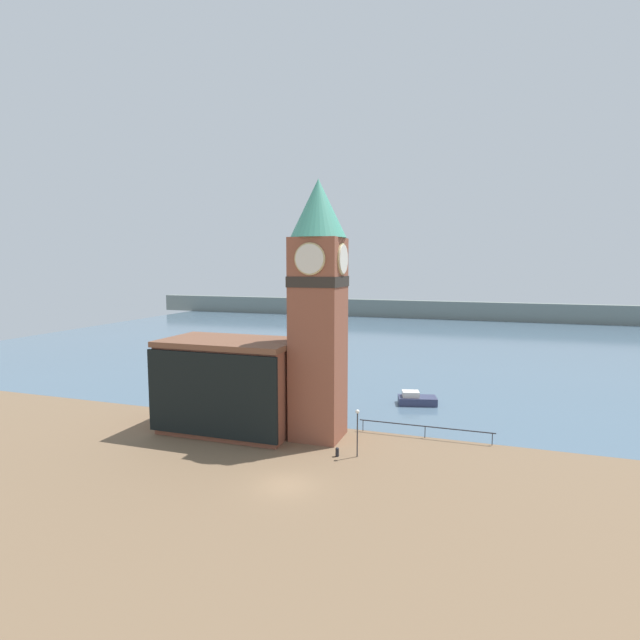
{
  "coord_description": "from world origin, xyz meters",
  "views": [
    {
      "loc": [
        12.86,
        -30.6,
        15.26
      ],
      "look_at": [
        -0.03,
        7.52,
        10.77
      ],
      "focal_mm": 28.0,
      "sensor_mm": 36.0,
      "label": 1
    }
  ],
  "objects_px": {
    "boat_near": "(416,399)",
    "mooring_bollard_near": "(337,451)",
    "clock_tower": "(318,304)",
    "pier_building": "(230,385)",
    "lamp_post": "(357,424)"
  },
  "relations": [
    {
      "from": "boat_near",
      "to": "mooring_bollard_near",
      "type": "height_order",
      "value": "boat_near"
    },
    {
      "from": "clock_tower",
      "to": "pier_building",
      "type": "relative_size",
      "value": 1.81
    },
    {
      "from": "clock_tower",
      "to": "lamp_post",
      "type": "distance_m",
      "value": 10.75
    },
    {
      "from": "clock_tower",
      "to": "mooring_bollard_near",
      "type": "distance_m",
      "value": 12.46
    },
    {
      "from": "clock_tower",
      "to": "lamp_post",
      "type": "bearing_deg",
      "value": -37.41
    },
    {
      "from": "boat_near",
      "to": "lamp_post",
      "type": "bearing_deg",
      "value": -112.42
    },
    {
      "from": "mooring_bollard_near",
      "to": "lamp_post",
      "type": "bearing_deg",
      "value": 15.66
    },
    {
      "from": "boat_near",
      "to": "lamp_post",
      "type": "distance_m",
      "value": 16.95
    },
    {
      "from": "clock_tower",
      "to": "pier_building",
      "type": "bearing_deg",
      "value": -174.52
    },
    {
      "from": "pier_building",
      "to": "lamp_post",
      "type": "relative_size",
      "value": 3.21
    },
    {
      "from": "boat_near",
      "to": "mooring_bollard_near",
      "type": "bearing_deg",
      "value": -117.19
    },
    {
      "from": "pier_building",
      "to": "mooring_bollard_near",
      "type": "distance_m",
      "value": 12.23
    },
    {
      "from": "clock_tower",
      "to": "mooring_bollard_near",
      "type": "relative_size",
      "value": 30.28
    },
    {
      "from": "pier_building",
      "to": "boat_near",
      "type": "xyz_separation_m",
      "value": [
        15.11,
        14.07,
        -3.69
      ]
    },
    {
      "from": "boat_near",
      "to": "mooring_bollard_near",
      "type": "xyz_separation_m",
      "value": [
        -3.9,
        -17.08,
        -0.16
      ]
    }
  ]
}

